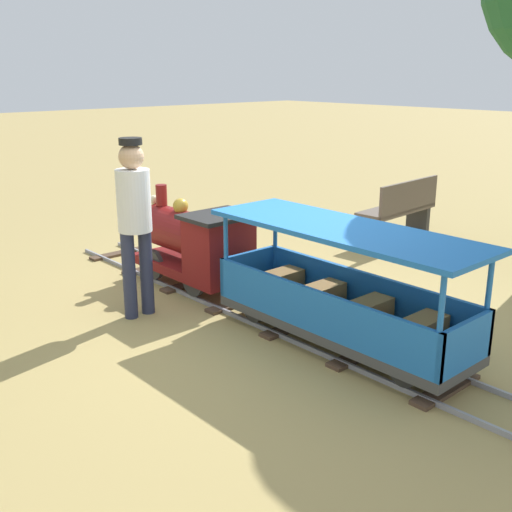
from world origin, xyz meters
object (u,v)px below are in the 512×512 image
locomotive (195,243)px  park_bench (400,211)px  passenger_car (341,298)px  conductor_person (135,214)px

locomotive → park_bench: size_ratio=1.09×
passenger_car → park_bench: passenger_car is taller
passenger_car → conductor_person: 1.96m
conductor_person → park_bench: conductor_person is taller
park_bench → passenger_car: bearing=-152.0°
conductor_person → park_bench: size_ratio=1.23×
passenger_car → park_bench: (3.08, 1.63, -0.01)m
locomotive → passenger_car: size_ratio=0.61×
passenger_car → conductor_person: (-0.84, 1.68, 0.53)m
locomotive → park_bench: 3.09m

